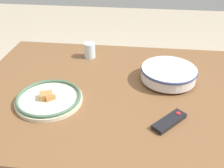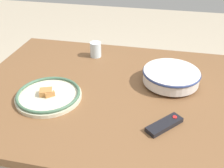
{
  "view_description": "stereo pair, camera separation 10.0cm",
  "coord_description": "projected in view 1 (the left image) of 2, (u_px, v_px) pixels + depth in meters",
  "views": [
    {
      "loc": [
        -0.1,
        1.08,
        1.47
      ],
      "look_at": [
        0.03,
        0.01,
        0.79
      ],
      "focal_mm": 42.0,
      "sensor_mm": 36.0,
      "label": 1
    },
    {
      "loc": [
        -0.2,
        1.06,
        1.47
      ],
      "look_at": [
        0.03,
        0.01,
        0.79
      ],
      "focal_mm": 42.0,
      "sensor_mm": 36.0,
      "label": 2
    }
  ],
  "objects": [
    {
      "name": "tv_remote",
      "position": [
        169.0,
        121.0,
        1.08
      ],
      "size": [
        0.15,
        0.16,
        0.02
      ],
      "rotation": [
        0.0,
        0.0,
        2.41
      ],
      "color": "black",
      "rests_on": "dining_table"
    },
    {
      "name": "noodle_bowl",
      "position": [
        169.0,
        73.0,
        1.34
      ],
      "size": [
        0.29,
        0.29,
        0.08
      ],
      "color": "silver",
      "rests_on": "dining_table"
    },
    {
      "name": "dining_table",
      "position": [
        118.0,
        102.0,
        1.34
      ],
      "size": [
        1.46,
        1.04,
        0.75
      ],
      "color": "brown",
      "rests_on": "ground_plane"
    },
    {
      "name": "food_plate",
      "position": [
        49.0,
        98.0,
        1.2
      ],
      "size": [
        0.31,
        0.31,
        0.04
      ],
      "color": "beige",
      "rests_on": "dining_table"
    },
    {
      "name": "drinking_glass",
      "position": [
        90.0,
        50.0,
        1.58
      ],
      "size": [
        0.07,
        0.07,
        0.09
      ],
      "color": "silver",
      "rests_on": "dining_table"
    }
  ]
}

